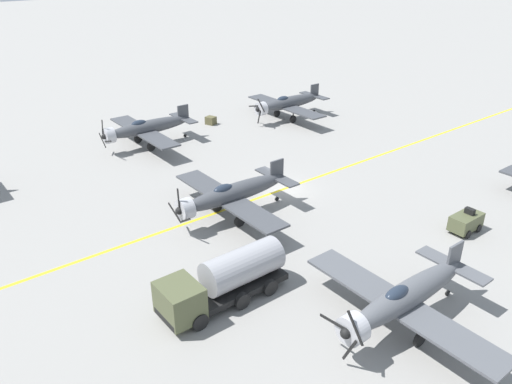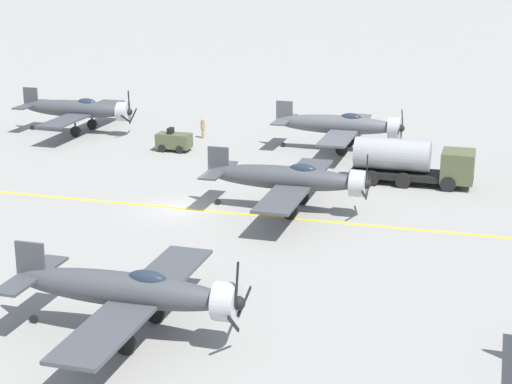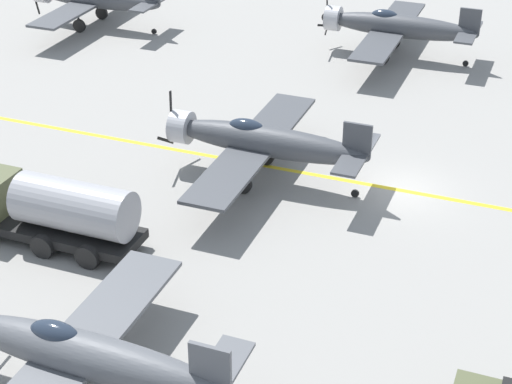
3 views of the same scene
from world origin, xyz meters
name	(u,v)px [view 3 (image 3 of 3)]	position (x,y,z in m)	size (l,w,h in m)	color
ground_plane	(399,190)	(0.00, 0.00, 0.00)	(400.00, 400.00, 0.00)	gray
taxiway_stripe	(399,190)	(0.00, 0.00, 0.00)	(0.30, 160.00, 0.01)	yellow
airplane_mid_center	(261,141)	(-1.35, 6.31, 2.01)	(12.00, 9.98, 3.80)	#44474C
airplane_mid_right	(395,26)	(16.84, 4.26, 2.01)	(12.00, 9.98, 3.78)	#44464B
airplane_mid_left	(77,354)	(-17.25, 6.32, 2.01)	(12.00, 9.98, 3.65)	#55575C
fuel_tanker	(46,209)	(-9.42, 12.62, 1.51)	(2.68, 8.00, 2.98)	black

